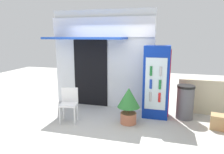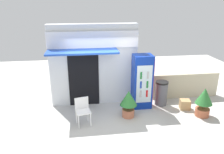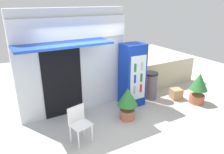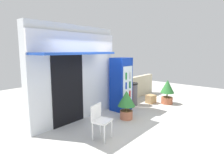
{
  "view_description": "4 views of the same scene",
  "coord_description": "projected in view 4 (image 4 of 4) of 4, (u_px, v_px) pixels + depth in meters",
  "views": [
    {
      "loc": [
        1.66,
        -4.52,
        2.17
      ],
      "look_at": [
        0.25,
        0.56,
        1.12
      ],
      "focal_mm": 33.26,
      "sensor_mm": 36.0,
      "label": 1
    },
    {
      "loc": [
        -0.66,
        -6.02,
        3.72
      ],
      "look_at": [
        0.2,
        0.38,
        1.41
      ],
      "focal_mm": 35.16,
      "sensor_mm": 36.0,
      "label": 2
    },
    {
      "loc": [
        -2.15,
        -3.91,
        3.13
      ],
      "look_at": [
        0.42,
        0.61,
        1.2
      ],
      "focal_mm": 33.9,
      "sensor_mm": 36.0,
      "label": 3
    },
    {
      "loc": [
        -3.87,
        -2.95,
        2.18
      ],
      "look_at": [
        0.36,
        0.61,
        1.38
      ],
      "focal_mm": 29.39,
      "sensor_mm": 36.0,
      "label": 4
    }
  ],
  "objects": [
    {
      "name": "ground",
      "position": [
        120.0,
        129.0,
        5.13
      ],
      "size": [
        16.0,
        16.0,
        0.0
      ],
      "primitive_type": "plane",
      "color": "beige"
    },
    {
      "name": "drink_cooler",
      "position": [
        121.0,
        84.0,
        6.66
      ],
      "size": [
        0.68,
        0.63,
        1.92
      ],
      "color": "#0C2D9E",
      "rests_on": "ground"
    },
    {
      "name": "cardboard_box",
      "position": [
        151.0,
        99.0,
        7.64
      ],
      "size": [
        0.4,
        0.38,
        0.34
      ],
      "primitive_type": "cube",
      "rotation": [
        0.0,
        0.0,
        -0.2
      ],
      "color": "tan",
      "rests_on": "ground"
    },
    {
      "name": "storefront_building",
      "position": [
        74.0,
        72.0,
        5.65
      ],
      "size": [
        3.11,
        1.13,
        2.93
      ],
      "color": "silver",
      "rests_on": "ground"
    },
    {
      "name": "potted_plant_near_shop",
      "position": [
        126.0,
        102.0,
        5.82
      ],
      "size": [
        0.56,
        0.56,
        0.92
      ],
      "color": "#BC6B4C",
      "rests_on": "ground"
    },
    {
      "name": "trash_bin",
      "position": [
        132.0,
        94.0,
        7.33
      ],
      "size": [
        0.46,
        0.46,
        0.9
      ],
      "color": "#595960",
      "rests_on": "ground"
    },
    {
      "name": "stone_boundary_wall",
      "position": [
        136.0,
        87.0,
        8.55
      ],
      "size": [
        2.66,
        0.22,
        0.97
      ],
      "primitive_type": "cube",
      "color": "beige",
      "rests_on": "ground"
    },
    {
      "name": "potted_plant_curbside",
      "position": [
        167.0,
        90.0,
        7.5
      ],
      "size": [
        0.56,
        0.56,
        0.99
      ],
      "color": "#AD5B3D",
      "rests_on": "ground"
    },
    {
      "name": "plastic_chair",
      "position": [
        100.0,
        118.0,
        4.53
      ],
      "size": [
        0.5,
        0.47,
        0.86
      ],
      "color": "white",
      "rests_on": "ground"
    }
  ]
}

